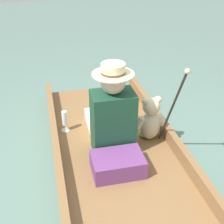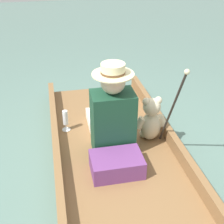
# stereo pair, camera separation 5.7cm
# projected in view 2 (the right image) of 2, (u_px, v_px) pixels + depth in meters

# --- Properties ---
(ground_plane) EXTENTS (16.00, 16.00, 0.00)m
(ground_plane) POSITION_uv_depth(u_px,v_px,m) (116.00, 160.00, 2.88)
(ground_plane) COLOR slate
(punt_boat) EXTENTS (1.12, 2.71, 0.23)m
(punt_boat) POSITION_uv_depth(u_px,v_px,m) (116.00, 155.00, 2.85)
(punt_boat) COLOR brown
(punt_boat) RESTS_ON ground_plane
(seat_cushion) EXTENTS (0.42, 0.30, 0.16)m
(seat_cushion) POSITION_uv_depth(u_px,v_px,m) (117.00, 164.00, 2.56)
(seat_cushion) COLOR #6B3875
(seat_cushion) RESTS_ON punt_boat
(seated_person) EXTENTS (0.37, 0.80, 0.83)m
(seated_person) POSITION_uv_depth(u_px,v_px,m) (111.00, 116.00, 2.77)
(seated_person) COLOR white
(seated_person) RESTS_ON punt_boat
(teddy_bear) EXTENTS (0.32, 0.18, 0.45)m
(teddy_bear) POSITION_uv_depth(u_px,v_px,m) (151.00, 120.00, 2.91)
(teddy_bear) COLOR beige
(teddy_bear) RESTS_ON punt_boat
(wine_glass) EXTENTS (0.08, 0.08, 0.22)m
(wine_glass) POSITION_uv_depth(u_px,v_px,m) (65.00, 119.00, 3.08)
(wine_glass) COLOR silver
(wine_glass) RESTS_ON punt_boat
(walking_cane) EXTENTS (0.04, 0.42, 0.88)m
(walking_cane) POSITION_uv_depth(u_px,v_px,m) (174.00, 104.00, 2.56)
(walking_cane) COLOR #2D2823
(walking_cane) RESTS_ON punt_boat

